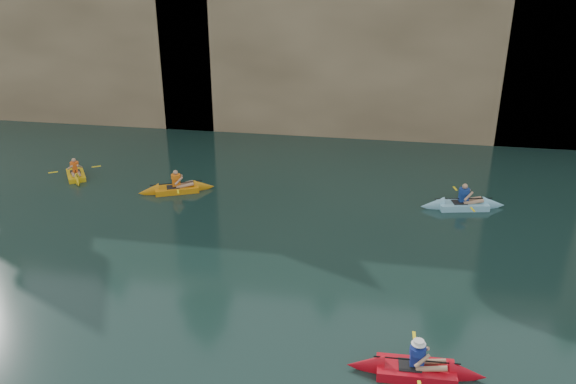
# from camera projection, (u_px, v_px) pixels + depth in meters

# --- Properties ---
(cliff) EXTENTS (70.00, 16.00, 12.00)m
(cliff) POSITION_uv_depth(u_px,v_px,m) (347.00, 16.00, 37.82)
(cliff) COLOR tan
(cliff) RESTS_ON ground
(cliff_slab_west) EXTENTS (26.00, 2.40, 10.56)m
(cliff_slab_west) POSITION_uv_depth(u_px,v_px,m) (13.00, 33.00, 34.68)
(cliff_slab_west) COLOR #9F8660
(cliff_slab_west) RESTS_ON ground
(cliff_slab_center) EXTENTS (24.00, 2.40, 11.40)m
(cliff_slab_center) POSITION_uv_depth(u_px,v_px,m) (372.00, 34.00, 30.87)
(cliff_slab_center) COLOR #9F8660
(cliff_slab_center) RESTS_ON ground
(sea_cave_west) EXTENTS (4.50, 1.00, 4.00)m
(sea_cave_west) POSITION_uv_depth(u_px,v_px,m) (46.00, 89.00, 35.01)
(sea_cave_west) COLOR black
(sea_cave_west) RESTS_ON ground
(sea_cave_center) EXTENTS (3.50, 1.00, 3.20)m
(sea_cave_center) POSITION_uv_depth(u_px,v_px,m) (264.00, 105.00, 32.84)
(sea_cave_center) COLOR black
(sea_cave_center) RESTS_ON ground
(sea_cave_east) EXTENTS (5.00, 1.00, 4.50)m
(sea_cave_east) POSITION_uv_depth(u_px,v_px,m) (517.00, 104.00, 30.27)
(sea_cave_east) COLOR black
(sea_cave_east) RESTS_ON ground
(main_kayaker) EXTENTS (3.40, 2.30, 1.25)m
(main_kayaker) POSITION_uv_depth(u_px,v_px,m) (416.00, 369.00, 13.70)
(main_kayaker) COLOR red
(main_kayaker) RESTS_ON ground
(kayaker_orange) EXTENTS (3.32, 2.28, 1.26)m
(kayaker_orange) POSITION_uv_depth(u_px,v_px,m) (177.00, 189.00, 24.60)
(kayaker_orange) COLOR orange
(kayaker_orange) RESTS_ON ground
(kayaker_yellow) EXTENTS (2.23, 2.77, 1.18)m
(kayaker_yellow) POSITION_uv_depth(u_px,v_px,m) (76.00, 174.00, 26.26)
(kayaker_yellow) COLOR gold
(kayaker_yellow) RESTS_ON ground
(kayaker_ltblue_mid) EXTENTS (3.59, 2.56, 1.34)m
(kayaker_ltblue_mid) POSITION_uv_depth(u_px,v_px,m) (463.00, 205.00, 22.97)
(kayaker_ltblue_mid) COLOR #84C6DD
(kayaker_ltblue_mid) RESTS_ON ground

